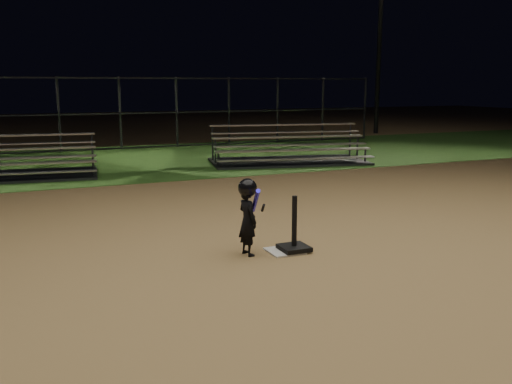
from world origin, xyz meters
The scene contains 9 objects.
ground centered at (0.00, 0.00, 0.00)m, with size 80.00×80.00×0.00m, color olive.
grass_strip centered at (0.00, 10.00, 0.01)m, with size 60.00×8.00×0.01m, color #2A501A.
home_plate centered at (0.00, 0.00, 0.01)m, with size 0.45×0.45×0.02m, color beige.
batting_tee centered at (0.12, -0.04, 0.16)m, with size 0.38×0.38×0.75m.
child_batter centered at (-0.51, 0.07, 0.55)m, with size 0.39×0.61×1.04m.
bleacher_left centered at (-3.53, 8.03, 0.21)m, with size 4.29×2.44×1.00m.
bleacher_right centered at (3.88, 7.73, 0.22)m, with size 4.76×2.98×1.08m.
backstop_fence centered at (0.00, 13.00, 1.25)m, with size 20.08×0.08×2.50m.
light_pole_right centered at (12.00, 14.94, 4.95)m, with size 0.90×0.53×8.30m.
Camera 1 is at (-3.18, -6.48, 2.24)m, focal length 38.72 mm.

